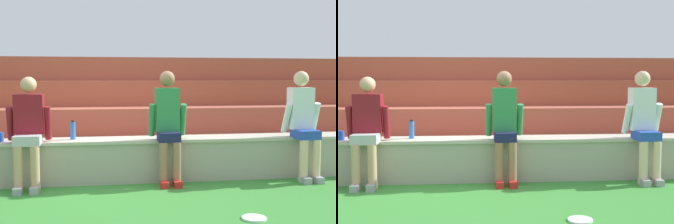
{
  "view_description": "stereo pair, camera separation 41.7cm",
  "coord_description": "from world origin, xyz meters",
  "views": [
    {
      "loc": [
        -0.07,
        -5.47,
        1.35
      ],
      "look_at": [
        0.84,
        0.23,
        0.91
      ],
      "focal_mm": 46.41,
      "sensor_mm": 36.0,
      "label": 1
    },
    {
      "loc": [
        0.34,
        -5.53,
        1.35
      ],
      "look_at": [
        0.84,
        0.23,
        0.91
      ],
      "focal_mm": 46.41,
      "sensor_mm": 36.0,
      "label": 2
    }
  ],
  "objects": [
    {
      "name": "plastic_cup_left_end",
      "position": [
        -1.31,
        0.18,
        0.62
      ],
      "size": [
        0.09,
        0.09,
        0.12
      ],
      "primitive_type": "cylinder",
      "color": "blue",
      "rests_on": "stone_seating_wall"
    },
    {
      "name": "person_far_left",
      "position": [
        -0.93,
        -0.01,
        0.74
      ],
      "size": [
        0.53,
        0.53,
        1.38
      ],
      "color": "tan",
      "rests_on": "ground"
    },
    {
      "name": "person_left_of_center",
      "position": [
        0.8,
        -0.01,
        0.77
      ],
      "size": [
        0.48,
        0.49,
        1.45
      ],
      "color": "#996B4C",
      "rests_on": "ground"
    },
    {
      "name": "water_bottle_mid_right",
      "position": [
        -0.42,
        0.26,
        0.68
      ],
      "size": [
        0.07,
        0.07,
        0.25
      ],
      "color": "blue",
      "rests_on": "stone_seating_wall"
    },
    {
      "name": "brick_bleachers",
      "position": [
        0.0,
        2.32,
        0.66
      ],
      "size": [
        11.16,
        2.6,
        1.75
      ],
      "color": "#A24C37",
      "rests_on": "ground"
    },
    {
      "name": "frisbee",
      "position": [
        1.39,
        -1.57,
        0.01
      ],
      "size": [
        0.24,
        0.24,
        0.02
      ],
      "primitive_type": "cylinder",
      "color": "white",
      "rests_on": "ground"
    },
    {
      "name": "person_center",
      "position": [
        2.64,
        -0.03,
        0.77
      ],
      "size": [
        0.5,
        0.56,
        1.45
      ],
      "color": "beige",
      "rests_on": "ground"
    },
    {
      "name": "ground_plane",
      "position": [
        0.0,
        0.0,
        0.0
      ],
      "size": [
        80.0,
        80.0,
        0.0
      ],
      "primitive_type": "plane",
      "color": "#388433"
    },
    {
      "name": "stone_seating_wall",
      "position": [
        0.0,
        0.23,
        0.3
      ],
      "size": [
        7.52,
        0.51,
        0.56
      ],
      "color": "#A8A08E",
      "rests_on": "ground"
    }
  ]
}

